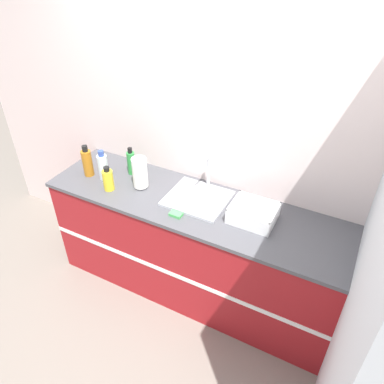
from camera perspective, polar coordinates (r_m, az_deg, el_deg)
ground_plane at (r=3.27m, az=-2.47°, el=-17.78°), size 12.00×12.00×0.00m
wall_back at (r=2.86m, az=3.49°, el=8.02°), size 4.73×0.06×2.60m
wall_right at (r=2.38m, az=26.74°, el=-2.50°), size 0.06×2.63×2.60m
counter_cabinet at (r=3.10m, az=0.23°, el=-8.49°), size 2.35×0.65×0.93m
sink at (r=2.82m, az=0.93°, el=-0.72°), size 0.45×0.40×0.29m
paper_towel_roll at (r=2.92m, az=-7.94°, el=2.91°), size 0.12×0.12×0.26m
dish_rack at (r=2.65m, az=9.26°, el=-3.46°), size 0.31×0.26×0.12m
bottle_amber at (r=3.16m, az=-15.66°, el=4.39°), size 0.08×0.08×0.27m
bottle_clear at (r=3.09m, az=-13.41°, el=3.82°), size 0.08×0.08×0.25m
bottle_green at (r=3.11m, az=-9.26°, el=4.49°), size 0.07×0.07×0.24m
bottle_yellow at (r=2.96m, az=-12.66°, el=1.87°), size 0.08×0.08×0.20m
sponge at (r=2.67m, az=-2.47°, el=-3.40°), size 0.09×0.06×0.02m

